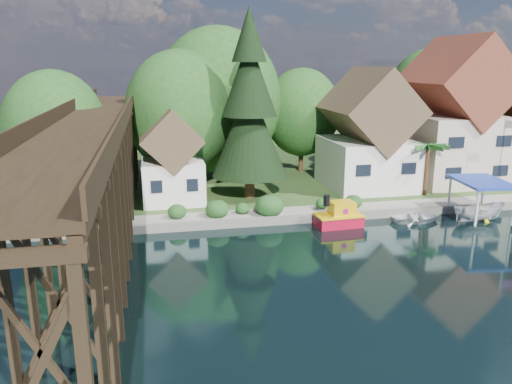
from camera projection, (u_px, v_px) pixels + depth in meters
ground at (366, 261)px, 30.77m from camera, size 140.00×140.00×0.00m
bank at (255, 158)px, 62.93m from camera, size 140.00×52.00×0.50m
seawall at (371, 215)px, 39.06m from camera, size 60.00×0.40×0.62m
promenade at (388, 206)px, 40.64m from camera, size 50.00×2.60×0.06m
trestle_bridge at (97, 170)px, 31.18m from camera, size 4.12×44.18×9.30m
house_left at (368, 138)px, 46.03m from camera, size 7.64×8.64×11.02m
house_center at (454, 121)px, 47.95m from camera, size 8.65×9.18×13.89m
shed at (172, 162)px, 41.39m from camera, size 5.09×5.40×7.85m
bg_trees at (291, 110)px, 49.28m from camera, size 49.90×13.30×10.57m
shrubs at (261, 205)px, 38.33m from camera, size 15.76×2.47×1.70m
conifer at (249, 109)px, 41.56m from camera, size 6.40×6.40×15.76m
palm_tree at (428, 148)px, 43.09m from camera, size 3.60×3.60×4.82m
tugboat at (339, 217)px, 37.07m from camera, size 3.56×2.08×2.52m
boat_white_a at (416, 217)px, 38.27m from camera, size 3.93×2.87×0.79m
boat_canopy at (480, 204)px, 38.20m from camera, size 4.18×5.37×3.20m
boat_yellow at (480, 209)px, 38.95m from camera, size 3.28×3.01×1.46m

